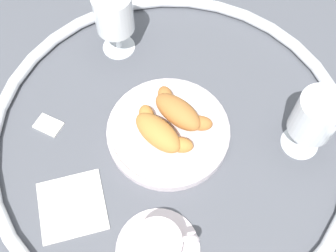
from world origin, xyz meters
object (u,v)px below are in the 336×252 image
juice_glass_right (316,118)px  folded_napkin (72,206)px  croissant_small (179,111)px  pastry_plate (168,131)px  sugar_packet (48,125)px  croissant_large (159,132)px  coffee_cup_near (158,246)px  juice_glass_left (114,15)px

juice_glass_right → folded_napkin: (-0.15, -0.39, -0.09)m
croissant_small → pastry_plate: bearing=-77.6°
sugar_packet → folded_napkin: sugar_packet is taller
pastry_plate → juice_glass_right: 0.26m
croissant_large → croissant_small: 0.06m
coffee_cup_near → juice_glass_right: size_ratio=0.97×
croissant_small → folded_napkin: (0.02, -0.24, -0.04)m
pastry_plate → folded_napkin: 0.21m
pastry_plate → sugar_packet: pastry_plate is taller
pastry_plate → croissant_small: bearing=102.4°
croissant_small → juice_glass_right: size_ratio=0.96×
pastry_plate → juice_glass_right: bearing=47.9°
coffee_cup_near → juice_glass_left: juice_glass_left is taller
croissant_large → folded_napkin: (0.01, -0.19, -0.04)m
croissant_large → sugar_packet: 0.22m
croissant_small → sugar_packet: croissant_small is taller
croissant_small → coffee_cup_near: 0.24m
juice_glass_right → folded_napkin: juice_glass_right is taller
croissant_large → sugar_packet: size_ratio=2.71×
pastry_plate → juice_glass_left: 0.25m
pastry_plate → coffee_cup_near: coffee_cup_near is taller
folded_napkin → croissant_large: bearing=91.8°
sugar_packet → folded_napkin: bearing=-42.1°
pastry_plate → croissant_small: 0.04m
croissant_large → coffee_cup_near: size_ratio=1.00×
coffee_cup_near → juice_glass_left: bearing=154.5°
pastry_plate → juice_glass_left: (-0.23, 0.04, 0.08)m
juice_glass_left → juice_glass_right: 0.41m
croissant_small → folded_napkin: size_ratio=1.23×
pastry_plate → croissant_large: croissant_large is taller
juice_glass_left → folded_napkin: bearing=-47.1°
croissant_small → juice_glass_left: 0.23m
juice_glass_right → croissant_small: bearing=-138.5°
juice_glass_right → croissant_large: bearing=-127.7°
pastry_plate → croissant_large: 0.04m
pastry_plate → juice_glass_left: bearing=169.1°
folded_napkin → pastry_plate: bearing=93.1°
croissant_small → coffee_cup_near: size_ratio=0.99×
coffee_cup_near → croissant_small: bearing=134.2°
croissant_large → juice_glass_left: 0.25m
croissant_large → juice_glass_left: size_ratio=0.97×
sugar_packet → juice_glass_right: bearing=21.5°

